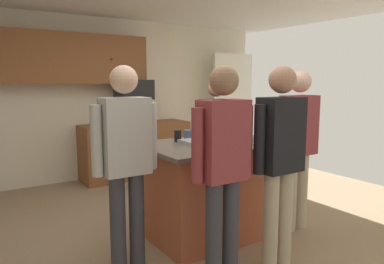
{
  "coord_description": "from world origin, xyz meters",
  "views": [
    {
      "loc": [
        -1.88,
        -3.07,
        1.6
      ],
      "look_at": [
        0.23,
        0.18,
        1.05
      ],
      "focal_mm": 34.19,
      "sensor_mm": 36.0,
      "label": 1
    }
  ],
  "objects": [
    {
      "name": "floor",
      "position": [
        0.0,
        0.0,
        0.0
      ],
      "size": [
        7.04,
        7.04,
        0.0
      ],
      "primitive_type": "plane",
      "color": "#937A5B",
      "rests_on": "ground"
    },
    {
      "name": "back_wall",
      "position": [
        0.0,
        2.8,
        1.3
      ],
      "size": [
        6.4,
        0.1,
        2.6
      ],
      "primitive_type": "cube",
      "color": "beige",
      "rests_on": "ground"
    },
    {
      "name": "french_door_window_panel",
      "position": [
        2.6,
        2.4,
        1.1
      ],
      "size": [
        0.9,
        0.06,
        2.0
      ],
      "primitive_type": "cube",
      "color": "white",
      "rests_on": "ground"
    },
    {
      "name": "cabinet_run_upper",
      "position": [
        -0.4,
        2.6,
        1.93
      ],
      "size": [
        2.4,
        0.38,
        0.75
      ],
      "color": "brown"
    },
    {
      "name": "cabinet_run_lower",
      "position": [
        0.6,
        2.48,
        0.45
      ],
      "size": [
        1.8,
        0.63,
        0.9
      ],
      "color": "brown",
      "rests_on": "ground"
    },
    {
      "name": "microwave_over_range",
      "position": [
        0.6,
        2.5,
        1.45
      ],
      "size": [
        0.56,
        0.4,
        0.32
      ],
      "primitive_type": "cube",
      "color": "black"
    },
    {
      "name": "kitchen_island",
      "position": [
        0.23,
        -0.12,
        0.49
      ],
      "size": [
        1.3,
        0.98,
        0.97
      ],
      "color": "#AD5638",
      "rests_on": "ground"
    },
    {
      "name": "person_host_foreground",
      "position": [
        1.12,
        -0.5,
        0.98
      ],
      "size": [
        0.57,
        0.22,
        1.7
      ],
      "rotation": [
        0.0,
        0.0,
        2.74
      ],
      "color": "tan",
      "rests_on": "ground"
    },
    {
      "name": "person_guest_right",
      "position": [
        -0.74,
        -0.32,
        1.0
      ],
      "size": [
        0.57,
        0.23,
        1.72
      ],
      "rotation": [
        0.0,
        0.0,
        0.2
      ],
      "color": "#383842",
      "rests_on": "ground"
    },
    {
      "name": "person_elder_center",
      "position": [
        0.83,
        0.56,
        0.92
      ],
      "size": [
        0.57,
        0.22,
        1.61
      ],
      "rotation": [
        0.0,
        0.0,
        -2.3
      ],
      "color": "#383842",
      "rests_on": "ground"
    },
    {
      "name": "person_guest_left",
      "position": [
        0.38,
        -0.95,
        1.0
      ],
      "size": [
        0.57,
        0.23,
        1.72
      ],
      "rotation": [
        0.0,
        0.0,
        1.75
      ],
      "color": "tan",
      "rests_on": "ground"
    },
    {
      "name": "person_guest_by_door",
      "position": [
        -0.17,
        -0.88,
        0.99
      ],
      "size": [
        0.57,
        0.23,
        1.71
      ],
      "rotation": [
        0.0,
        0.0,
        1.08
      ],
      "color": "#383842",
      "rests_on": "ground"
    },
    {
      "name": "glass_stout_tall",
      "position": [
        0.03,
        0.13,
        1.03
      ],
      "size": [
        0.07,
        0.07,
        0.12
      ],
      "color": "black",
      "rests_on": "kitchen_island"
    },
    {
      "name": "tumbler_amber",
      "position": [
        0.46,
        0.12,
        1.05
      ],
      "size": [
        0.06,
        0.06,
        0.16
      ],
      "color": "black",
      "rests_on": "kitchen_island"
    },
    {
      "name": "glass_dark_ale",
      "position": [
        0.55,
        -0.24,
        1.03
      ],
      "size": [
        0.07,
        0.07,
        0.13
      ],
      "color": "black",
      "rests_on": "kitchen_island"
    },
    {
      "name": "mug_ceramic_white",
      "position": [
        0.62,
        -0.38,
        1.02
      ],
      "size": [
        0.12,
        0.08,
        0.09
      ],
      "color": "white",
      "rests_on": "kitchen_island"
    },
    {
      "name": "glass_pilsner",
      "position": [
        0.17,
        -0.4,
        1.04
      ],
      "size": [
        0.07,
        0.07,
        0.14
      ],
      "color": "black",
      "rests_on": "kitchen_island"
    },
    {
      "name": "mug_blue_stoneware",
      "position": [
        0.2,
        0.22,
        1.02
      ],
      "size": [
        0.13,
        0.08,
        0.1
      ],
      "color": "#4C6B99",
      "rests_on": "kitchen_island"
    },
    {
      "name": "serving_tray",
      "position": [
        0.19,
        -0.1,
        0.99
      ],
      "size": [
        0.44,
        0.3,
        0.04
      ],
      "color": "#B7B7BC",
      "rests_on": "kitchen_island"
    }
  ]
}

